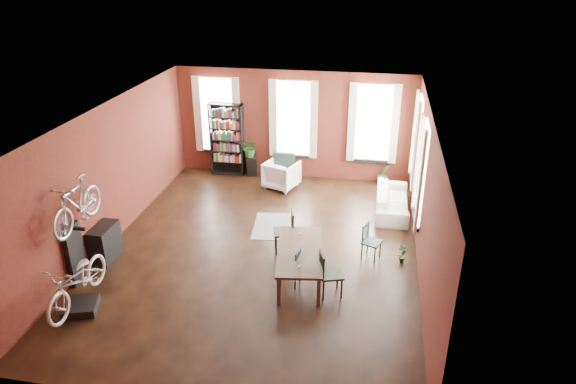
% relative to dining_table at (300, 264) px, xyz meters
% --- Properties ---
extents(room, '(9.00, 9.04, 3.22)m').
position_rel_dining_table_xyz_m(room, '(-0.81, 1.51, 1.80)').
color(room, black).
rests_on(room, ground).
extents(dining_table, '(1.17, 2.10, 0.68)m').
position_rel_dining_table_xyz_m(dining_table, '(0.00, 0.00, 0.00)').
color(dining_table, '#463A2A').
rests_on(dining_table, ground).
extents(dining_chair_a, '(0.42, 0.42, 0.82)m').
position_rel_dining_table_xyz_m(dining_chair_a, '(-0.15, -0.24, 0.07)').
color(dining_chair_a, '#162F31').
rests_on(dining_chair_a, ground).
extents(dining_chair_b, '(0.56, 0.56, 0.98)m').
position_rel_dining_table_xyz_m(dining_chair_b, '(-0.52, 1.01, 0.15)').
color(dining_chair_b, black).
rests_on(dining_chair_b, ground).
extents(dining_chair_c, '(0.56, 0.56, 0.96)m').
position_rel_dining_table_xyz_m(dining_chair_c, '(0.69, -0.45, 0.14)').
color(dining_chair_c, black).
rests_on(dining_chair_c, ground).
extents(dining_chair_d, '(0.49, 0.49, 0.82)m').
position_rel_dining_table_xyz_m(dining_chair_d, '(1.44, 1.05, 0.07)').
color(dining_chair_d, '#173133').
rests_on(dining_chair_d, ground).
extents(bookshelf, '(1.00, 0.32, 2.20)m').
position_rel_dining_table_xyz_m(bookshelf, '(-3.06, 5.19, 0.76)').
color(bookshelf, black).
rests_on(bookshelf, ground).
extents(white_armchair, '(1.07, 1.04, 0.88)m').
position_rel_dining_table_xyz_m(white_armchair, '(-1.25, 4.46, 0.10)').
color(white_armchair, white).
rests_on(white_armchair, ground).
extents(cream_sofa, '(0.61, 2.08, 0.81)m').
position_rel_dining_table_xyz_m(cream_sofa, '(1.89, 3.49, 0.07)').
color(cream_sofa, beige).
rests_on(cream_sofa, ground).
extents(striped_rug, '(1.02, 1.49, 0.01)m').
position_rel_dining_table_xyz_m(striped_rug, '(-1.04, 2.09, -0.33)').
color(striped_rug, black).
rests_on(striped_rug, ground).
extents(bike_trainer, '(0.75, 0.75, 0.17)m').
position_rel_dining_table_xyz_m(bike_trainer, '(-3.91, -1.81, -0.25)').
color(bike_trainer, black).
rests_on(bike_trainer, ground).
extents(bike_wall_rack, '(0.16, 0.60, 1.30)m').
position_rel_dining_table_xyz_m(bike_wall_rack, '(-4.46, -0.91, 0.31)').
color(bike_wall_rack, black).
rests_on(bike_wall_rack, ground).
extents(console_table, '(0.40, 0.80, 0.80)m').
position_rel_dining_table_xyz_m(console_table, '(-4.34, -0.01, 0.06)').
color(console_table, black).
rests_on(console_table, ground).
extents(plant_stand, '(0.37, 0.37, 0.60)m').
position_rel_dining_table_xyz_m(plant_stand, '(-2.31, 5.19, -0.04)').
color(plant_stand, black).
rests_on(plant_stand, ground).
extents(plant_by_sofa, '(0.57, 0.71, 0.28)m').
position_rel_dining_table_xyz_m(plant_by_sofa, '(1.65, 5.19, -0.20)').
color(plant_by_sofa, '#2B5B24').
rests_on(plant_by_sofa, ground).
extents(plant_small, '(0.49, 0.44, 0.16)m').
position_rel_dining_table_xyz_m(plant_small, '(2.11, 1.00, -0.26)').
color(plant_small, '#275923').
rests_on(plant_small, ground).
extents(bicycle_floor, '(0.67, 1.00, 1.88)m').
position_rel_dining_table_xyz_m(bicycle_floor, '(-3.88, -1.79, 0.77)').
color(bicycle_floor, beige).
rests_on(bicycle_floor, bike_trainer).
extents(bicycle_hung, '(0.47, 1.00, 1.66)m').
position_rel_dining_table_xyz_m(bicycle_hung, '(-4.21, -0.91, 1.79)').
color(bicycle_hung, '#A5A8AD').
rests_on(bicycle_hung, bike_wall_rack).
extents(plant_on_stand, '(0.64, 0.69, 0.47)m').
position_rel_dining_table_xyz_m(plant_on_stand, '(-2.34, 5.17, 0.49)').
color(plant_on_stand, '#285723').
rests_on(plant_on_stand, plant_stand).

